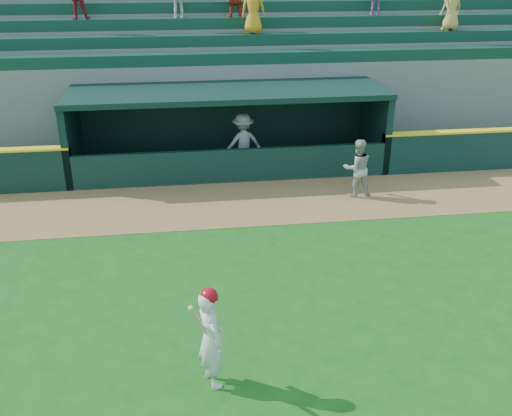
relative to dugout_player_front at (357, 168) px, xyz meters
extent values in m
plane|color=#144C13|center=(-3.24, -5.01, -0.80)|extent=(120.00, 120.00, 0.00)
cube|color=olive|center=(-3.24, -0.11, -0.80)|extent=(40.00, 3.00, 0.01)
imported|color=#9FA09A|center=(0.00, 0.00, 0.00)|extent=(0.81, 0.65, 1.60)
imported|color=#9A9A95|center=(-2.83, 2.37, 0.10)|extent=(1.28, 0.91, 1.79)
cube|color=slate|center=(-3.24, 2.69, -0.78)|extent=(9.00, 2.60, 0.04)
cube|color=black|center=(-7.84, 2.69, 0.35)|extent=(0.20, 2.60, 2.30)
cube|color=black|center=(1.36, 2.69, 0.35)|extent=(0.20, 2.60, 2.30)
cube|color=black|center=(-3.24, 3.99, 0.35)|extent=(9.40, 0.20, 2.30)
cube|color=black|center=(-3.24, 2.69, 1.58)|extent=(9.40, 2.80, 0.16)
cube|color=black|center=(-3.24, 1.47, -0.30)|extent=(9.00, 0.16, 1.00)
cube|color=brown|center=(-3.24, 3.49, -0.55)|extent=(8.40, 0.45, 0.10)
cube|color=slate|center=(-3.24, 4.52, 0.65)|extent=(34.00, 0.85, 2.91)
cube|color=#0F3828|center=(-3.24, 4.40, 2.29)|extent=(34.00, 0.60, 0.36)
cube|color=slate|center=(-3.24, 5.37, 0.88)|extent=(34.00, 0.85, 3.36)
cube|color=#0F3828|center=(-3.24, 5.25, 2.74)|extent=(34.00, 0.60, 0.36)
cube|color=slate|center=(-3.24, 6.22, 1.10)|extent=(34.00, 0.85, 3.81)
cube|color=#0F3828|center=(-3.24, 6.10, 3.19)|extent=(34.00, 0.60, 0.36)
cube|color=slate|center=(-3.24, 7.07, 1.33)|extent=(34.00, 0.85, 4.26)
cube|color=#0F3828|center=(-3.24, 6.95, 3.64)|extent=(34.00, 0.60, 0.36)
cube|color=slate|center=(-3.24, 7.92, 1.55)|extent=(34.00, 0.85, 4.71)
cube|color=slate|center=(-3.24, 8.77, 1.78)|extent=(34.00, 0.85, 5.16)
cube|color=slate|center=(-3.24, 9.62, 2.00)|extent=(34.00, 0.85, 5.61)
cube|color=slate|center=(-3.24, 10.19, 2.00)|extent=(34.50, 0.30, 5.61)
imported|color=orange|center=(-2.13, 5.27, 3.70)|extent=(0.84, 0.62, 1.56)
imported|color=gold|center=(4.66, 5.27, 3.70)|extent=(0.85, 0.64, 1.56)
imported|color=silver|center=(-4.42, -7.00, 0.01)|extent=(0.58, 0.69, 1.61)
sphere|color=#A70912|center=(-4.42, -7.00, 0.74)|extent=(0.27, 0.27, 0.27)
cylinder|color=#D3C087|center=(-4.60, -7.22, 0.51)|extent=(0.27, 0.48, 0.76)
camera|label=1|loc=(-4.71, -14.01, 5.22)|focal=40.00mm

